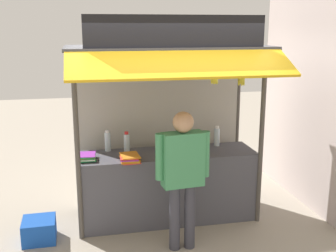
# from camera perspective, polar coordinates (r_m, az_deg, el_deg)

# --- Properties ---
(ground_plane) EXTENTS (20.00, 20.00, 0.00)m
(ground_plane) POSITION_cam_1_polar(r_m,az_deg,el_deg) (5.66, 0.00, -12.40)
(ground_plane) COLOR #9E9384
(stall_counter) EXTENTS (2.24, 0.63, 0.90)m
(stall_counter) POSITION_cam_1_polar(r_m,az_deg,el_deg) (5.48, 0.00, -8.16)
(stall_counter) COLOR #4C4C56
(stall_counter) RESTS_ON ground
(stall_structure) EXTENTS (2.44, 1.56, 2.59)m
(stall_structure) POSITION_cam_1_polar(r_m,az_deg,el_deg) (5.31, -0.32, 3.76)
(stall_structure) COLOR #4C4742
(stall_structure) RESTS_ON ground
(water_bottle_far_right) EXTENTS (0.08, 0.08, 0.28)m
(water_bottle_far_right) POSITION_cam_1_polar(r_m,az_deg,el_deg) (5.43, -8.22, -2.06)
(water_bottle_far_right) COLOR silver
(water_bottle_far_right) RESTS_ON stall_counter
(water_bottle_far_left) EXTENTS (0.07, 0.07, 0.27)m
(water_bottle_far_left) POSITION_cam_1_polar(r_m,az_deg,el_deg) (5.36, -5.65, -2.25)
(water_bottle_far_left) COLOR silver
(water_bottle_far_left) RESTS_ON stall_counter
(water_bottle_rear_center) EXTENTS (0.08, 0.08, 0.27)m
(water_bottle_rear_center) POSITION_cam_1_polar(r_m,az_deg,el_deg) (5.64, 6.67, -1.44)
(water_bottle_rear_center) COLOR silver
(water_bottle_rear_center) RESTS_ON stall_counter
(magazine_stack_left) EXTENTS (0.25, 0.31, 0.08)m
(magazine_stack_left) POSITION_cam_1_polar(r_m,az_deg,el_deg) (5.02, -5.24, -4.34)
(magazine_stack_left) COLOR red
(magazine_stack_left) RESTS_ON stall_counter
(magazine_stack_mid_left) EXTENTS (0.22, 0.28, 0.07)m
(magazine_stack_mid_left) POSITION_cam_1_polar(r_m,az_deg,el_deg) (5.13, -10.96, -4.19)
(magazine_stack_mid_left) COLOR black
(magazine_stack_mid_left) RESTS_ON stall_counter
(banana_bunch_inner_left) EXTENTS (0.10, 0.10, 0.32)m
(banana_bunch_inner_left) POSITION_cam_1_polar(r_m,az_deg,el_deg) (4.96, 9.99, 6.40)
(banana_bunch_inner_left) COLOR #332D23
(banana_bunch_leftmost) EXTENTS (0.11, 0.11, 0.29)m
(banana_bunch_leftmost) POSITION_cam_1_polar(r_m,az_deg,el_deg) (4.84, 6.37, 6.57)
(banana_bunch_leftmost) COLOR #332D23
(vendor_person) EXTENTS (0.60, 0.24, 1.59)m
(vendor_person) POSITION_cam_1_polar(r_m,az_deg,el_deg) (4.59, 2.00, -5.80)
(vendor_person) COLOR #383842
(vendor_person) RESTS_ON ground
(plastic_crate) EXTENTS (0.38, 0.38, 0.26)m
(plastic_crate) POSITION_cam_1_polar(r_m,az_deg,el_deg) (5.29, -17.13, -13.38)
(plastic_crate) COLOR #194CB2
(plastic_crate) RESTS_ON ground
(neighbour_wall) EXTENTS (0.20, 2.40, 2.89)m
(neighbour_wall) POSITION_cam_1_polar(r_m,az_deg,el_deg) (6.23, 18.57, 3.31)
(neighbour_wall) COLOR #C1B1AD
(neighbour_wall) RESTS_ON ground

